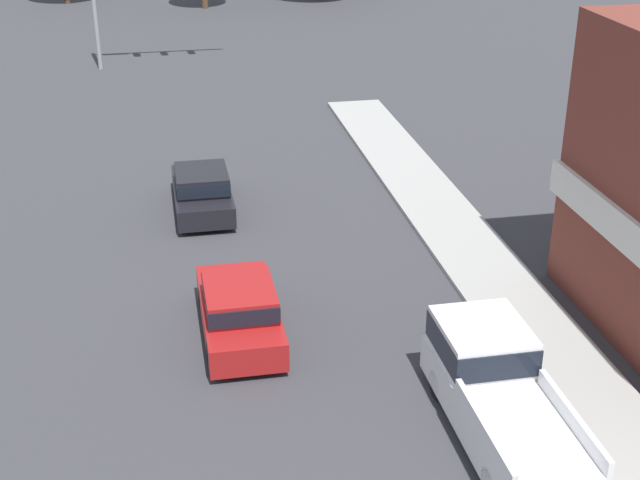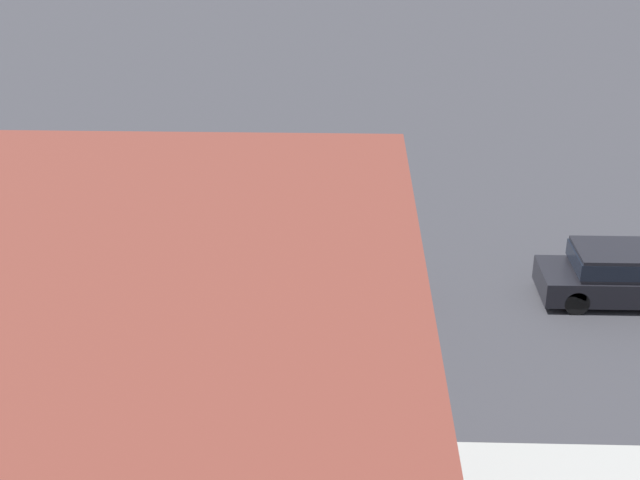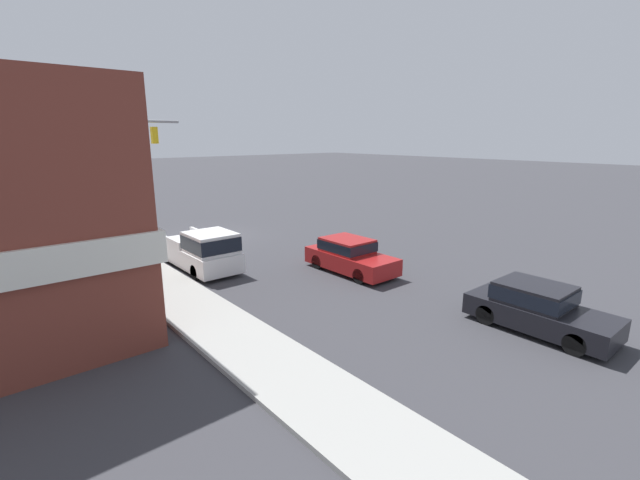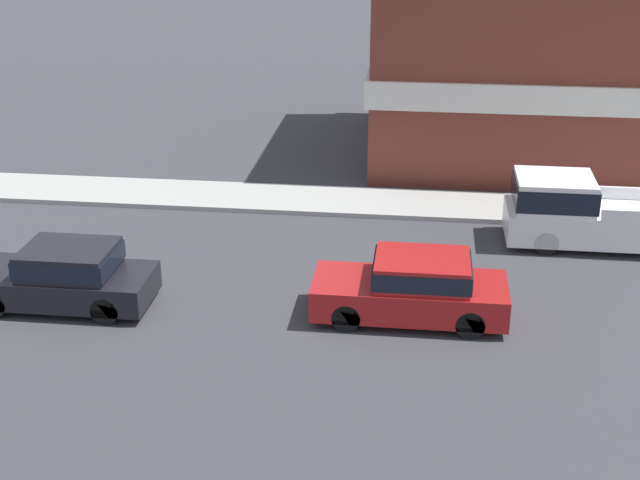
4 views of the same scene
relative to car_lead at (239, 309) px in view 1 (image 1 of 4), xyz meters
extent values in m
cylinder|color=gray|center=(-4.27, 28.15, 2.56)|extent=(0.22, 0.22, 6.70)
cylinder|color=black|center=(-0.82, 1.48, -0.46)|extent=(0.22, 0.66, 0.66)
cylinder|color=black|center=(0.82, 1.48, -0.46)|extent=(0.22, 0.66, 0.66)
cylinder|color=black|center=(-0.82, -1.28, -0.46)|extent=(0.22, 0.66, 0.66)
cylinder|color=black|center=(0.82, -1.28, -0.46)|extent=(0.22, 0.66, 0.66)
cube|color=maroon|center=(0.00, 0.10, -0.24)|extent=(1.85, 4.45, 0.74)
cube|color=maroon|center=(0.00, -0.17, 0.43)|extent=(1.71, 2.14, 0.61)
cube|color=black|center=(0.00, -0.17, 0.43)|extent=(1.72, 2.22, 0.42)
cylinder|color=black|center=(-1.15, 9.67, -0.46)|extent=(0.22, 0.66, 0.66)
cylinder|color=black|center=(0.46, 9.67, -0.46)|extent=(0.22, 0.66, 0.66)
cylinder|color=black|center=(-1.15, 6.98, -0.46)|extent=(0.22, 0.66, 0.66)
cylinder|color=black|center=(0.46, 6.98, -0.46)|extent=(0.22, 0.66, 0.66)
cube|color=black|center=(-0.34, 8.33, -0.27)|extent=(1.83, 4.34, 0.68)
cube|color=black|center=(-0.34, 8.06, 0.39)|extent=(1.69, 2.08, 0.63)
cube|color=black|center=(-0.34, 8.06, 0.39)|extent=(1.70, 2.17, 0.44)
cylinder|color=black|center=(4.12, -3.47, -0.46)|extent=(0.22, 0.66, 0.66)
cylinder|color=black|center=(5.87, -3.47, -0.46)|extent=(0.22, 0.66, 0.66)
cylinder|color=black|center=(5.87, -6.87, -0.46)|extent=(0.22, 0.66, 0.66)
cube|color=white|center=(4.99, -5.17, -0.18)|extent=(1.97, 5.48, 0.85)
cube|color=white|center=(4.99, -3.67, 0.68)|extent=(1.87, 2.08, 0.89)
cube|color=black|center=(4.99, -3.67, 0.68)|extent=(1.89, 2.17, 0.62)
cube|color=white|center=(4.07, -6.36, 0.42)|extent=(0.12, 3.10, 0.35)
cube|color=white|center=(5.92, -6.36, 0.42)|extent=(0.12, 3.10, 0.35)
camera|label=1|loc=(-1.70, -19.47, 11.10)|focal=50.00mm
camera|label=2|loc=(21.06, 0.93, 10.69)|focal=50.00mm
camera|label=3|loc=(13.07, 13.47, 5.25)|focal=24.00mm
camera|label=4|loc=(-18.55, -0.08, 8.88)|focal=50.00mm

